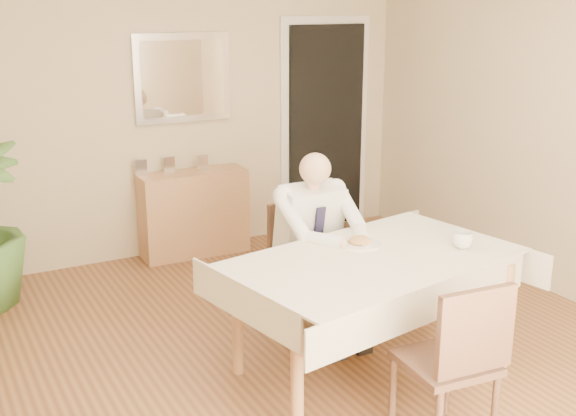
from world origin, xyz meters
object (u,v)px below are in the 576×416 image
chair_near (457,356)px  coffee_mug (463,240)px  chair_far (301,256)px  sideboard (194,213)px  dining_table (373,270)px  seated_man (322,238)px

chair_near → coffee_mug: chair_near is taller
chair_far → chair_near: chair_near is taller
coffee_mug → sideboard: size_ratio=0.13×
dining_table → sideboard: (-0.17, 2.51, -0.29)m
sideboard → seated_man: bearing=-83.8°
dining_table → chair_near: 0.85m
dining_table → seated_man: seated_man is taller
chair_near → seated_man: (0.07, 1.43, 0.18)m
chair_far → sideboard: size_ratio=0.90×
chair_near → seated_man: bearing=91.9°
chair_near → chair_far: bearing=92.4°
coffee_mug → sideboard: bearing=105.4°
chair_far → chair_near: size_ratio=0.93×
seated_man → chair_near: bearing=-92.9°
coffee_mug → seated_man: bearing=127.9°
chair_far → seated_man: 0.36m
chair_far → seated_man: seated_man is taller
chair_far → sideboard: chair_far is taller
dining_table → chair_far: (0.00, 0.88, -0.19)m
dining_table → coffee_mug: (0.56, -0.13, 0.13)m
dining_table → chair_far: bearing=79.8°
seated_man → coffee_mug: size_ratio=9.87×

